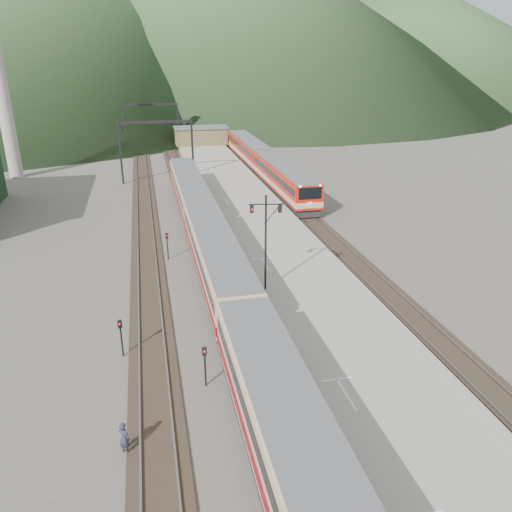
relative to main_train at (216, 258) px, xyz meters
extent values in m
cube|color=black|center=(0.00, 18.27, -1.94)|extent=(2.60, 200.00, 0.12)
cube|color=slate|center=(-0.72, 18.27, -1.84)|extent=(0.10, 200.00, 0.14)
cube|color=slate|center=(0.72, 18.27, -1.84)|extent=(0.10, 200.00, 0.14)
cube|color=black|center=(-5.00, 18.27, -1.94)|extent=(2.60, 200.00, 0.12)
cube|color=slate|center=(-5.72, 18.27, -1.84)|extent=(0.10, 200.00, 0.14)
cube|color=slate|center=(-4.28, 18.27, -1.84)|extent=(0.10, 200.00, 0.14)
cube|color=black|center=(11.50, 18.27, -1.94)|extent=(2.60, 200.00, 0.12)
cube|color=slate|center=(10.78, 18.27, -1.84)|extent=(0.10, 200.00, 0.14)
cube|color=slate|center=(12.22, 18.27, -1.84)|extent=(0.10, 200.00, 0.14)
cube|color=gray|center=(5.60, 16.27, -1.50)|extent=(8.00, 100.00, 1.00)
cube|color=black|center=(-7.50, 33.27, 2.00)|extent=(0.25, 0.25, 8.00)
cube|color=black|center=(1.80, 33.27, 2.00)|extent=(0.25, 0.25, 8.00)
cube|color=black|center=(-2.85, 33.27, 5.80)|extent=(9.30, 0.22, 0.35)
cube|color=black|center=(-7.50, 58.27, 2.00)|extent=(0.25, 0.25, 8.00)
cube|color=black|center=(1.80, 58.27, 2.00)|extent=(0.25, 0.25, 8.00)
cube|color=black|center=(-2.85, 58.27, 5.80)|extent=(9.30, 0.22, 0.35)
cube|color=brown|center=(5.60, 56.27, 0.40)|extent=(9.00, 4.00, 2.80)
cube|color=slate|center=(5.60, 56.27, 1.95)|extent=(9.40, 4.40, 0.30)
cone|color=#294A22|center=(-40.00, 168.27, 28.00)|extent=(180.00, 180.00, 60.00)
cone|color=#294A22|center=(30.00, 208.27, 35.50)|extent=(220.00, 220.00, 75.00)
cone|color=#294A22|center=(110.00, 188.27, 23.00)|extent=(160.00, 160.00, 50.00)
cube|color=tan|center=(0.00, -19.99, 0.00)|extent=(2.90, 19.49, 3.54)
cube|color=tan|center=(0.00, 0.00, 0.00)|extent=(2.90, 19.49, 3.54)
cube|color=tan|center=(0.00, 19.99, 0.00)|extent=(2.90, 19.49, 3.54)
cube|color=#B31A0D|center=(11.50, 22.88, 0.02)|extent=(2.94, 19.74, 3.58)
cube|color=#B31A0D|center=(11.50, 43.13, 0.02)|extent=(2.94, 19.74, 3.58)
cylinder|color=black|center=(2.77, -3.88, 2.28)|extent=(0.14, 0.14, 6.56)
cube|color=black|center=(2.77, -3.88, 4.96)|extent=(2.18, 0.45, 0.07)
cube|color=black|center=(1.88, -3.72, 4.66)|extent=(0.28, 0.22, 0.50)
cube|color=black|center=(3.65, -4.03, 4.66)|extent=(0.28, 0.22, 0.50)
cylinder|color=black|center=(-2.40, -12.27, -1.00)|extent=(0.10, 0.10, 2.00)
cube|color=black|center=(-2.40, -12.27, 0.05)|extent=(0.25, 0.21, 0.45)
cylinder|color=black|center=(-3.27, 5.47, -1.00)|extent=(0.10, 0.10, 2.00)
cube|color=black|center=(-3.27, 5.47, 0.05)|extent=(0.24, 0.19, 0.45)
cylinder|color=black|center=(-6.60, -8.55, -1.00)|extent=(0.10, 0.10, 2.00)
cube|color=black|center=(-6.60, -8.55, 0.05)|extent=(0.26, 0.23, 0.45)
imported|color=#252534|center=(-6.32, -16.17, -1.22)|extent=(0.67, 0.66, 1.56)
camera|label=1|loc=(-4.53, -33.57, 13.75)|focal=35.00mm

